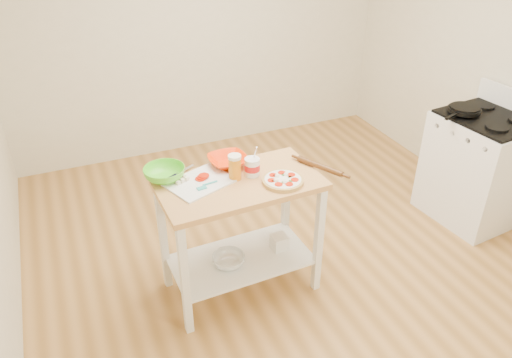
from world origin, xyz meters
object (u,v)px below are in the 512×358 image
object	(u,v)px
rolling_pin	(320,167)
shelf_glass_bowl	(229,260)
spatula	(206,185)
yogurt_tub	(252,167)
pizza	(283,180)
cutting_board	(199,182)
beer_pint	(235,167)
orange_bowl	(228,161)
gas_stove	(477,168)
green_bowl	(164,174)
knife	(175,175)
skillet	(464,110)
shelf_bin	(279,242)
prep_island	(240,214)

from	to	relation	value
rolling_pin	shelf_glass_bowl	distance (m)	0.91
spatula	yogurt_tub	world-z (taller)	yogurt_tub
pizza	shelf_glass_bowl	size ratio (longest dim) A/B	1.16
yogurt_tub	cutting_board	bearing A→B (deg)	173.26
yogurt_tub	shelf_glass_bowl	distance (m)	0.70
cutting_board	beer_pint	distance (m)	0.25
orange_bowl	yogurt_tub	distance (m)	0.21
gas_stove	green_bowl	bearing A→B (deg)	171.07
knife	shelf_glass_bowl	size ratio (longest dim) A/B	1.04
knife	orange_bowl	distance (m)	0.37
gas_stove	cutting_board	xyz separation A→B (m)	(-2.43, 0.01, 0.43)
green_bowl	spatula	bearing A→B (deg)	-43.61
spatula	gas_stove	bearing A→B (deg)	-6.07
skillet	spatula	size ratio (longest dim) A/B	2.71
shelf_glass_bowl	shelf_bin	xyz separation A→B (m)	(0.40, 0.02, 0.02)
orange_bowl	green_bowl	size ratio (longest dim) A/B	0.98
cutting_board	knife	world-z (taller)	cutting_board
prep_island	orange_bowl	size ratio (longest dim) A/B	4.10
prep_island	cutting_board	size ratio (longest dim) A/B	2.24
pizza	knife	world-z (taller)	pizza
prep_island	spatula	xyz separation A→B (m)	(-0.22, 0.01, 0.27)
pizza	shelf_glass_bowl	bearing A→B (deg)	164.90
pizza	orange_bowl	size ratio (longest dim) A/B	1.03
rolling_pin	shelf_bin	bearing A→B (deg)	166.14
knife	yogurt_tub	bearing A→B (deg)	-47.49
beer_pint	rolling_pin	distance (m)	0.58
knife	rolling_pin	size ratio (longest dim) A/B	0.69
gas_stove	cutting_board	world-z (taller)	gas_stove
rolling_pin	shelf_glass_bowl	size ratio (longest dim) A/B	1.50
orange_bowl	green_bowl	distance (m)	0.44
cutting_board	orange_bowl	world-z (taller)	orange_bowl
knife	shelf_glass_bowl	bearing A→B (deg)	-69.79
green_bowl	shelf_bin	bearing A→B (deg)	-16.57
cutting_board	knife	xyz separation A→B (m)	(-0.12, 0.13, 0.01)
prep_island	shelf_glass_bowl	size ratio (longest dim) A/B	4.62
gas_stove	rolling_pin	xyz separation A→B (m)	(-1.63, -0.14, 0.45)
pizza	shelf_bin	xyz separation A→B (m)	(0.05, 0.12, -0.60)
shelf_glass_bowl	cutting_board	bearing A→B (deg)	142.28
gas_stove	skillet	size ratio (longest dim) A/B	2.76
pizza	yogurt_tub	size ratio (longest dim) A/B	1.24
gas_stove	green_bowl	world-z (taller)	gas_stove
skillet	pizza	xyz separation A→B (m)	(-1.79, -0.33, -0.06)
cutting_board	shelf_bin	bearing A→B (deg)	-29.60
gas_stove	shelf_bin	world-z (taller)	gas_stove
knife	shelf_glass_bowl	xyz separation A→B (m)	(0.26, -0.24, -0.62)
knife	yogurt_tub	distance (m)	0.50
skillet	cutting_board	size ratio (longest dim) A/B	0.84
gas_stove	skillet	world-z (taller)	gas_stove
cutting_board	rolling_pin	bearing A→B (deg)	-31.19
prep_island	shelf_bin	bearing A→B (deg)	-0.36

